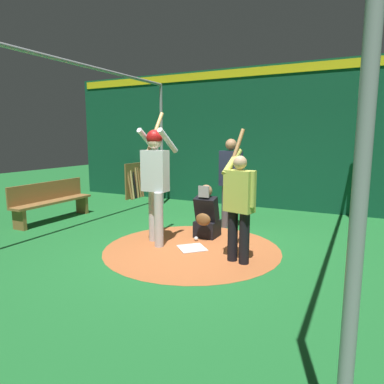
% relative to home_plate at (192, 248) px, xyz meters
% --- Properties ---
extents(ground_plane, '(27.54, 27.54, 0.00)m').
position_rel_home_plate_xyz_m(ground_plane, '(0.00, 0.00, -0.01)').
color(ground_plane, '#1E6B2D').
extents(dirt_circle, '(2.90, 2.90, 0.01)m').
position_rel_home_plate_xyz_m(dirt_circle, '(0.00, 0.00, -0.01)').
color(dirt_circle, '#B76033').
rests_on(dirt_circle, ground).
extents(home_plate, '(0.59, 0.59, 0.01)m').
position_rel_home_plate_xyz_m(home_plate, '(0.00, 0.00, 0.00)').
color(home_plate, white).
rests_on(home_plate, dirt_circle).
extents(batter, '(0.68, 0.49, 2.26)m').
position_rel_home_plate_xyz_m(batter, '(0.01, -0.68, 1.19)').
color(batter, '#BCBCC0').
rests_on(batter, ground).
extents(catcher, '(0.58, 0.40, 0.98)m').
position_rel_home_plate_xyz_m(catcher, '(-0.71, -0.06, 0.37)').
color(catcher, black).
rests_on(catcher, ground).
extents(umpire, '(0.22, 0.49, 1.79)m').
position_rel_home_plate_xyz_m(umpire, '(-1.52, 0.09, 1.00)').
color(umpire, '#4C4C51').
rests_on(umpire, ground).
extents(visitor, '(0.61, 0.51, 1.95)m').
position_rel_home_plate_xyz_m(visitor, '(0.23, 0.87, 0.89)').
color(visitor, black).
rests_on(visitor, ground).
extents(back_wall, '(0.23, 11.54, 3.58)m').
position_rel_home_plate_xyz_m(back_wall, '(-3.91, 0.00, 1.79)').
color(back_wall, '#0F472D').
rests_on(back_wall, ground).
extents(cage_frame, '(6.18, 4.96, 3.20)m').
position_rel_home_plate_xyz_m(cage_frame, '(0.00, 0.00, 2.24)').
color(cage_frame, gray).
rests_on(cage_frame, ground).
extents(bat_rack, '(1.18, 0.20, 1.05)m').
position_rel_home_plate_xyz_m(bat_rack, '(-3.67, -3.68, 0.48)').
color(bat_rack, olive).
rests_on(bat_rack, ground).
extents(bench, '(1.94, 0.36, 0.85)m').
position_rel_home_plate_xyz_m(bench, '(-0.36, -3.64, 0.44)').
color(bench, olive).
rests_on(bench, ground).
extents(baseball_0, '(0.07, 0.07, 0.07)m').
position_rel_home_plate_xyz_m(baseball_0, '(-0.42, -0.13, 0.03)').
color(baseball_0, white).
rests_on(baseball_0, dirt_circle).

